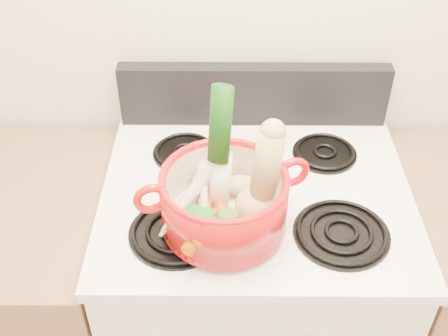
{
  "coord_description": "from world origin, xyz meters",
  "views": [
    {
      "loc": [
        -0.07,
        0.34,
        1.9
      ],
      "look_at": [
        -0.08,
        1.24,
        1.15
      ],
      "focal_mm": 45.0,
      "sensor_mm": 36.0,
      "label": 1
    }
  ],
  "objects_px": {
    "dutch_oven": "(224,201)",
    "stove_body": "(251,306)",
    "squash": "(258,178)",
    "leek": "(220,152)"
  },
  "relations": [
    {
      "from": "squash",
      "to": "leek",
      "type": "height_order",
      "value": "leek"
    },
    {
      "from": "squash",
      "to": "leek",
      "type": "distance_m",
      "value": 0.1
    },
    {
      "from": "dutch_oven",
      "to": "squash",
      "type": "relative_size",
      "value": 1.16
    },
    {
      "from": "stove_body",
      "to": "dutch_oven",
      "type": "bearing_deg",
      "value": -119.74
    },
    {
      "from": "stove_body",
      "to": "squash",
      "type": "height_order",
      "value": "squash"
    },
    {
      "from": "dutch_oven",
      "to": "squash",
      "type": "bearing_deg",
      "value": -27.19
    },
    {
      "from": "stove_body",
      "to": "squash",
      "type": "relative_size",
      "value": 3.73
    },
    {
      "from": "dutch_oven",
      "to": "squash",
      "type": "xyz_separation_m",
      "value": [
        0.07,
        -0.01,
        0.08
      ]
    },
    {
      "from": "squash",
      "to": "leek",
      "type": "relative_size",
      "value": 0.77
    },
    {
      "from": "dutch_oven",
      "to": "stove_body",
      "type": "bearing_deg",
      "value": 43.96
    }
  ]
}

